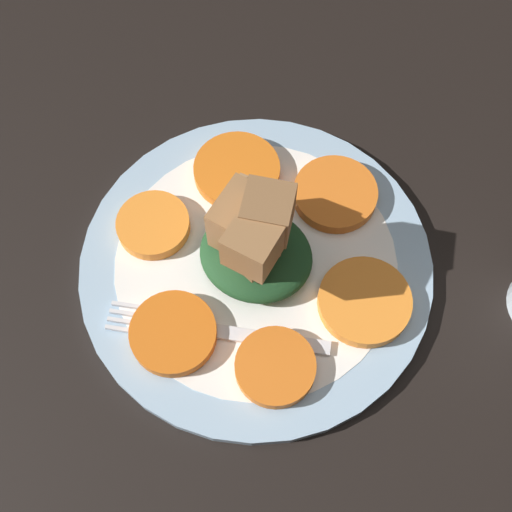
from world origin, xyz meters
TOP-DOWN VIEW (x-y plane):
  - table_slab at (0.00, 0.00)cm, footprint 120.00×120.00cm
  - plate at (0.00, 0.00)cm, footprint 29.02×29.02cm
  - carrot_slice_0 at (4.97, -7.67)cm, footprint 6.13×6.13cm
  - carrot_slice_1 at (9.32, 0.49)cm, footprint 7.37×7.37cm
  - carrot_slice_2 at (3.72, 8.30)cm, footprint 7.18×7.18cm
  - carrot_slice_3 at (-4.93, 7.07)cm, footprint 7.51×7.51cm
  - carrot_slice_4 at (-9.07, -0.63)cm, footprint 6.10×6.10cm
  - carrot_slice_5 at (-3.25, -8.40)cm, footprint 6.73×6.73cm
  - center_pile at (-0.23, 0.12)cm, footprint 9.20×8.28cm
  - fork at (-0.65, -6.91)cm, footprint 17.34×6.09cm

SIDE VIEW (x-z plane):
  - table_slab at x=0.00cm, z-range 0.00..2.00cm
  - plate at x=0.00cm, z-range 1.99..3.04cm
  - fork at x=-0.65cm, z-range 3.10..3.50cm
  - carrot_slice_0 at x=4.97cm, z-range 3.10..4.22cm
  - carrot_slice_1 at x=9.32cm, z-range 3.10..4.22cm
  - carrot_slice_2 at x=3.72cm, z-range 3.10..4.22cm
  - carrot_slice_3 at x=-4.93cm, z-range 3.10..4.22cm
  - carrot_slice_4 at x=-9.07cm, z-range 3.10..4.22cm
  - carrot_slice_5 at x=-3.25cm, z-range 3.10..4.22cm
  - center_pile at x=-0.23cm, z-range 2.05..11.57cm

